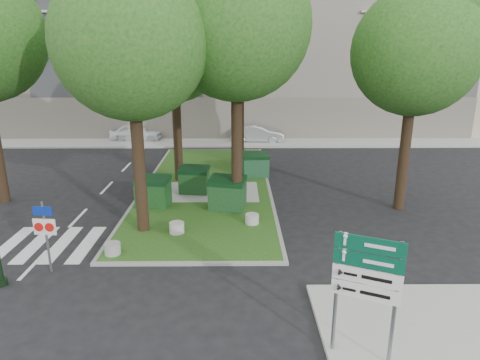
{
  "coord_description": "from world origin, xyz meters",
  "views": [
    {
      "loc": [
        2.01,
        -12.33,
        6.55
      ],
      "look_at": [
        2.12,
        2.68,
        2.0
      ],
      "focal_mm": 32.0,
      "sensor_mm": 36.0,
      "label": 1
    }
  ],
  "objects_px": {
    "tree_median_far": "(242,16)",
    "dumpster_b": "(194,180)",
    "tree_street_right": "(419,39)",
    "bollard_right": "(252,219)",
    "tree_median_mid": "(175,41)",
    "litter_bin": "(240,154)",
    "dumpster_c": "(227,193)",
    "bollard_mid": "(177,228)",
    "car_white": "(136,133)",
    "tree_median_near_left": "(133,26)",
    "traffic_sign_pole": "(45,228)",
    "car_silver": "(257,134)",
    "tree_median_near_right": "(239,10)",
    "dumpster_a": "(153,192)",
    "directional_sign": "(367,279)",
    "dumpster_d": "(256,165)",
    "bollard_left": "(112,249)"
  },
  "relations": [
    {
      "from": "directional_sign",
      "to": "car_silver",
      "type": "xyz_separation_m",
      "value": [
        -1.2,
        23.45,
        -1.37
      ]
    },
    {
      "from": "tree_median_near_left",
      "to": "tree_median_mid",
      "type": "bearing_deg",
      "value": 85.6
    },
    {
      "from": "tree_street_right",
      "to": "tree_median_far",
      "type": "bearing_deg",
      "value": 134.17
    },
    {
      "from": "dumpster_c",
      "to": "bollard_left",
      "type": "bearing_deg",
      "value": -118.47
    },
    {
      "from": "tree_median_far",
      "to": "tree_street_right",
      "type": "xyz_separation_m",
      "value": [
        6.8,
        -7.0,
        -1.34
      ]
    },
    {
      "from": "dumpster_c",
      "to": "traffic_sign_pole",
      "type": "relative_size",
      "value": 0.74
    },
    {
      "from": "tree_median_far",
      "to": "dumpster_d",
      "type": "xyz_separation_m",
      "value": [
        0.71,
        -2.42,
        -7.58
      ]
    },
    {
      "from": "tree_median_near_left",
      "to": "tree_median_near_right",
      "type": "distance_m",
      "value": 4.09
    },
    {
      "from": "bollard_right",
      "to": "litter_bin",
      "type": "distance_m",
      "value": 10.04
    },
    {
      "from": "bollard_mid",
      "to": "car_white",
      "type": "xyz_separation_m",
      "value": [
        -5.39,
        17.29,
        0.33
      ]
    },
    {
      "from": "traffic_sign_pole",
      "to": "car_white",
      "type": "relative_size",
      "value": 0.6
    },
    {
      "from": "dumpster_d",
      "to": "car_white",
      "type": "distance_m",
      "value": 13.09
    },
    {
      "from": "traffic_sign_pole",
      "to": "tree_median_mid",
      "type": "bearing_deg",
      "value": 78.57
    },
    {
      "from": "bollard_mid",
      "to": "litter_bin",
      "type": "bearing_deg",
      "value": 77.58
    },
    {
      "from": "tree_median_near_left",
      "to": "traffic_sign_pole",
      "type": "height_order",
      "value": "tree_median_near_left"
    },
    {
      "from": "car_silver",
      "to": "tree_median_near_right",
      "type": "bearing_deg",
      "value": 175.39
    },
    {
      "from": "tree_median_near_right",
      "to": "tree_median_far",
      "type": "distance_m",
      "value": 7.51
    },
    {
      "from": "tree_median_near_right",
      "to": "directional_sign",
      "type": "distance_m",
      "value": 11.14
    },
    {
      "from": "tree_median_near_left",
      "to": "litter_bin",
      "type": "height_order",
      "value": "tree_median_near_left"
    },
    {
      "from": "tree_street_right",
      "to": "bollard_right",
      "type": "xyz_separation_m",
      "value": [
        -6.5,
        -1.99,
        -6.67
      ]
    },
    {
      "from": "dumpster_d",
      "to": "bollard_left",
      "type": "height_order",
      "value": "dumpster_d"
    },
    {
      "from": "tree_median_mid",
      "to": "litter_bin",
      "type": "bearing_deg",
      "value": 52.5
    },
    {
      "from": "bollard_left",
      "to": "bollard_mid",
      "type": "bearing_deg",
      "value": 42.17
    },
    {
      "from": "tree_street_right",
      "to": "car_white",
      "type": "xyz_separation_m",
      "value": [
        -14.69,
        14.44,
        -6.33
      ]
    },
    {
      "from": "tree_street_right",
      "to": "tree_median_near_right",
      "type": "bearing_deg",
      "value": -175.91
    },
    {
      "from": "dumpster_a",
      "to": "litter_bin",
      "type": "height_order",
      "value": "dumpster_a"
    },
    {
      "from": "tree_median_far",
      "to": "tree_median_mid",
      "type": "bearing_deg",
      "value": -136.85
    },
    {
      "from": "dumpster_b",
      "to": "dumpster_c",
      "type": "xyz_separation_m",
      "value": [
        1.6,
        -2.15,
        0.06
      ]
    },
    {
      "from": "tree_median_mid",
      "to": "dumpster_c",
      "type": "relative_size",
      "value": 5.87
    },
    {
      "from": "tree_median_far",
      "to": "dumpster_b",
      "type": "relative_size",
      "value": 8.05
    },
    {
      "from": "tree_median_near_left",
      "to": "directional_sign",
      "type": "relative_size",
      "value": 3.7
    },
    {
      "from": "tree_median_near_right",
      "to": "bollard_left",
      "type": "bearing_deg",
      "value": -135.9
    },
    {
      "from": "car_silver",
      "to": "tree_median_near_left",
      "type": "bearing_deg",
      "value": 164.33
    },
    {
      "from": "tree_street_right",
      "to": "directional_sign",
      "type": "xyz_separation_m",
      "value": [
        -4.39,
        -9.53,
        -4.97
      ]
    },
    {
      "from": "litter_bin",
      "to": "dumpster_c",
      "type": "bearing_deg",
      "value": -93.98
    },
    {
      "from": "bollard_left",
      "to": "traffic_sign_pole",
      "type": "distance_m",
      "value": 2.24
    },
    {
      "from": "tree_median_near_right",
      "to": "directional_sign",
      "type": "xyz_separation_m",
      "value": [
        2.61,
        -9.03,
        -5.98
      ]
    },
    {
      "from": "tree_median_mid",
      "to": "car_silver",
      "type": "height_order",
      "value": "tree_median_mid"
    },
    {
      "from": "dumpster_b",
      "to": "traffic_sign_pole",
      "type": "height_order",
      "value": "traffic_sign_pole"
    },
    {
      "from": "dumpster_c",
      "to": "bollard_right",
      "type": "xyz_separation_m",
      "value": [
        0.99,
        -1.65,
        -0.48
      ]
    },
    {
      "from": "tree_street_right",
      "to": "litter_bin",
      "type": "xyz_separation_m",
      "value": [
        -6.9,
        8.03,
        -6.47
      ]
    },
    {
      "from": "tree_median_far",
      "to": "dumpster_b",
      "type": "height_order",
      "value": "tree_median_far"
    },
    {
      "from": "dumpster_a",
      "to": "litter_bin",
      "type": "xyz_separation_m",
      "value": [
        3.78,
        8.0,
        -0.25
      ]
    },
    {
      "from": "tree_median_near_left",
      "to": "dumpster_a",
      "type": "xyz_separation_m",
      "value": [
        -0.19,
        2.54,
        -6.56
      ]
    },
    {
      "from": "dumpster_c",
      "to": "directional_sign",
      "type": "distance_m",
      "value": 9.77
    },
    {
      "from": "tree_median_far",
      "to": "tree_street_right",
      "type": "distance_m",
      "value": 9.85
    },
    {
      "from": "dumpster_c",
      "to": "traffic_sign_pole",
      "type": "height_order",
      "value": "traffic_sign_pole"
    },
    {
      "from": "bollard_right",
      "to": "tree_street_right",
      "type": "bearing_deg",
      "value": 17.04
    },
    {
      "from": "dumpster_a",
      "to": "tree_median_far",
      "type": "bearing_deg",
      "value": 69.81
    },
    {
      "from": "tree_median_near_left",
      "to": "car_silver",
      "type": "height_order",
      "value": "tree_median_near_left"
    }
  ]
}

